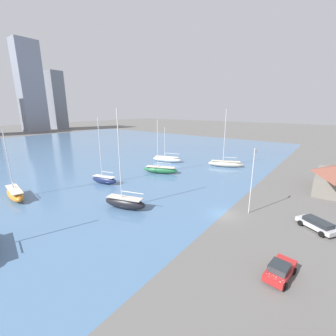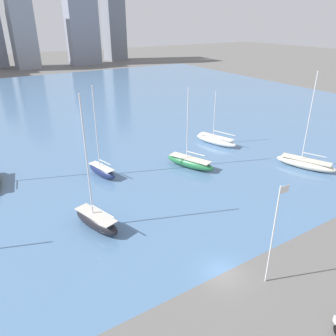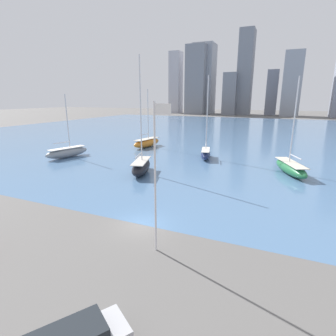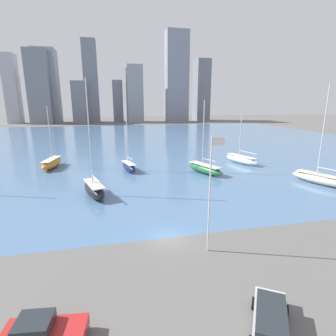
# 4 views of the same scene
# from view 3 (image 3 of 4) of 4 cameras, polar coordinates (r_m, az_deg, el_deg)

# --- Properties ---
(ground_plane) EXTENTS (500.00, 500.00, 0.00)m
(ground_plane) POSITION_cam_3_polar(r_m,az_deg,el_deg) (23.95, -5.75, -12.18)
(ground_plane) COLOR #605E5B
(harbor_water) EXTENTS (180.00, 140.00, 0.00)m
(harbor_water) POSITION_cam_3_polar(r_m,az_deg,el_deg) (89.81, 16.65, 7.35)
(harbor_water) COLOR #4C7099
(harbor_water) RESTS_ON ground_plane
(flag_pole) EXTENTS (1.24, 0.14, 10.72)m
(flag_pole) POSITION_cam_3_polar(r_m,az_deg,el_deg) (17.94, -2.65, -1.41)
(flag_pole) COLOR silver
(flag_pole) RESTS_ON ground_plane
(distant_city_skyline) EXTENTS (139.80, 22.40, 61.27)m
(distant_city_skyline) POSITION_cam_3_polar(r_m,az_deg,el_deg) (188.82, 19.36, 18.10)
(distant_city_skyline) COLOR #A8A8B2
(distant_city_skyline) RESTS_ON ground_plane
(sailboat_green) EXTENTS (5.61, 9.45, 13.88)m
(sailboat_green) POSITION_cam_3_polar(r_m,az_deg,el_deg) (42.77, 25.13, 0.10)
(sailboat_green) COLOR #236B3D
(sailboat_green) RESTS_ON harbor_water
(sailboat_orange) EXTENTS (3.75, 9.03, 12.87)m
(sailboat_orange) POSITION_cam_3_polar(r_m,az_deg,el_deg) (60.62, -4.64, 5.55)
(sailboat_orange) COLOR orange
(sailboat_orange) RESTS_ON harbor_water
(sailboat_gray) EXTENTS (4.06, 8.83, 11.64)m
(sailboat_gray) POSITION_cam_3_polar(r_m,az_deg,el_deg) (53.33, -21.09, 3.25)
(sailboat_gray) COLOR gray
(sailboat_gray) RESTS_ON harbor_water
(sailboat_black) EXTENTS (4.33, 7.95, 16.68)m
(sailboat_black) POSITION_cam_3_polar(r_m,az_deg,el_deg) (39.07, -5.84, 0.41)
(sailboat_black) COLOR black
(sailboat_black) RESTS_ON harbor_water
(sailboat_navy) EXTENTS (3.22, 6.73, 14.79)m
(sailboat_navy) POSITION_cam_3_polar(r_m,az_deg,el_deg) (49.10, 8.20, 3.23)
(sailboat_navy) COLOR #19234C
(sailboat_navy) RESTS_ON harbor_water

